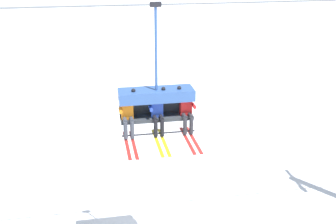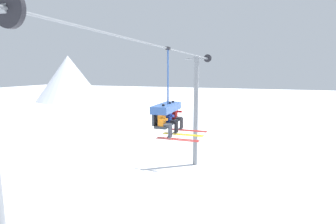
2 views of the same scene
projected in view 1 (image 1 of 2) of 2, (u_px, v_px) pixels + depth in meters
name	position (u px, v px, depth m)	size (l,w,h in m)	color
lift_cable	(190.00, 4.00, 10.60)	(18.06, 0.05, 0.05)	slate
chairlift_chair	(156.00, 99.00, 11.44)	(2.03, 0.74, 3.46)	#33383D
skier_orange	(128.00, 114.00, 11.22)	(0.48, 1.70, 1.34)	orange
skier_blue	(158.00, 112.00, 11.35)	(0.48, 1.70, 1.34)	#2847B7
skier_red	(186.00, 110.00, 11.49)	(0.48, 1.70, 1.34)	red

